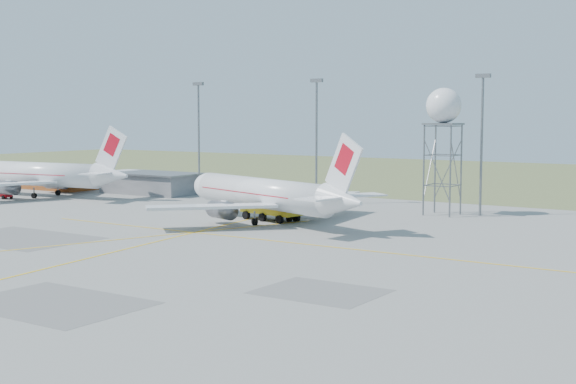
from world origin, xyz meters
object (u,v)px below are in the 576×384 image
Objects in this scene: airliner_far at (39,175)px; radar_tower at (443,144)px; airliner_main at (266,194)px; fire_truck at (272,208)px; baggage_tug at (4,195)px.

airliner_far is 72.69m from radar_tower.
radar_tower is at bearing -109.89° from airliner_main.
fire_truck is at bearing -132.05° from radar_tower.
radar_tower reaches higher than fire_truck.
baggage_tug is at bearing 64.10° from airliner_far.
baggage_tug is at bearing -166.51° from fire_truck.
airliner_main reaches higher than baggage_tug.
airliner_far reaches higher than airliner_main.
fire_truck is at bearing 168.71° from airliner_far.
fire_truck reaches higher than baggage_tug.
fire_truck is (-17.10, -18.96, -8.59)m from radar_tower.
radar_tower is (70.83, 15.03, 6.46)m from airliner_far.
baggage_tug is (-55.79, -2.13, -1.09)m from fire_truck.
baggage_tug is (-72.89, -21.09, -9.68)m from radar_tower.
radar_tower reaches higher than airliner_main.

